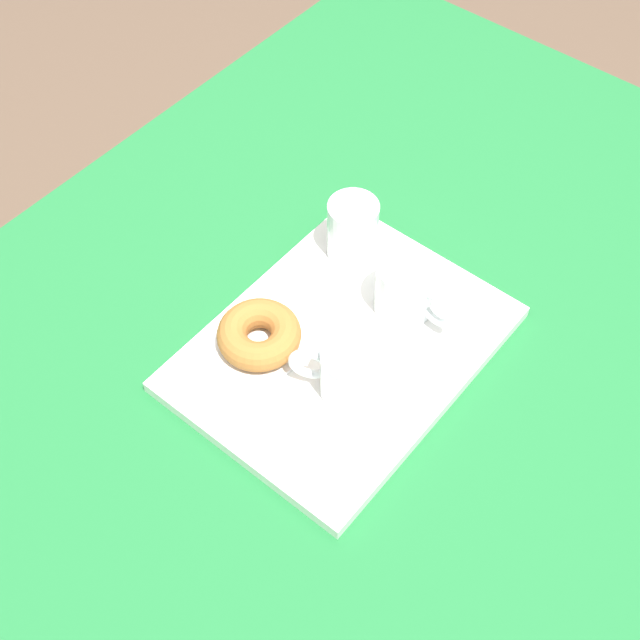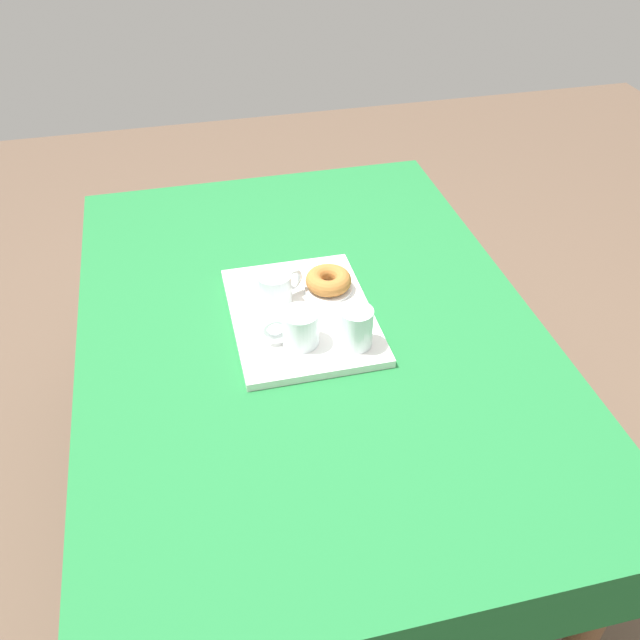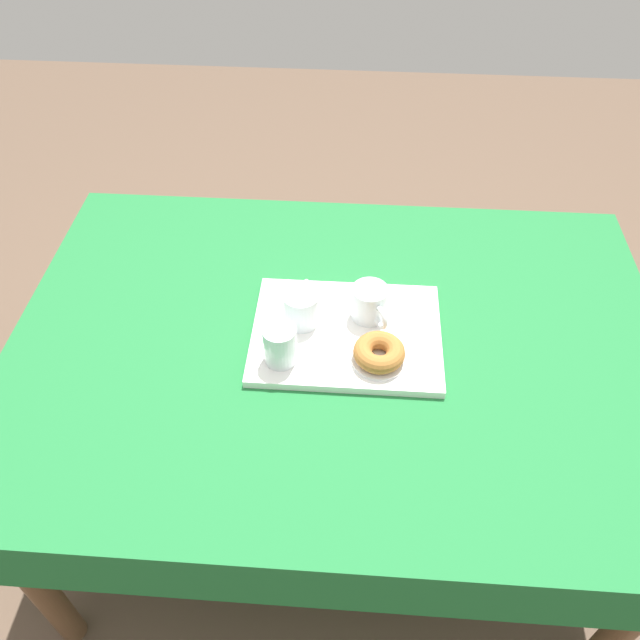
# 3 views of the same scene
# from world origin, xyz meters

# --- Properties ---
(ground_plane) EXTENTS (6.00, 6.00, 0.00)m
(ground_plane) POSITION_xyz_m (0.00, 0.00, 0.00)
(ground_plane) COLOR brown
(dining_table) EXTENTS (1.53, 1.08, 0.73)m
(dining_table) POSITION_xyz_m (0.00, 0.00, 0.65)
(dining_table) COLOR #1E6B33
(dining_table) RESTS_ON ground
(serving_tray) EXTENTS (0.44, 0.33, 0.02)m
(serving_tray) POSITION_xyz_m (-0.02, -0.01, 0.74)
(serving_tray) COLOR white
(serving_tray) RESTS_ON dining_table
(tea_mug_left) EXTENTS (0.09, 0.12, 0.08)m
(tea_mug_left) POSITION_xyz_m (-0.07, -0.07, 0.79)
(tea_mug_left) COLOR white
(tea_mug_left) RESTS_ON serving_tray
(tea_mug_right) EXTENTS (0.08, 0.13, 0.08)m
(tea_mug_right) POSITION_xyz_m (0.09, -0.04, 0.79)
(tea_mug_right) COLOR white
(tea_mug_right) RESTS_ON serving_tray
(water_glass_near) EXTENTS (0.07, 0.07, 0.09)m
(water_glass_near) POSITION_xyz_m (0.12, 0.08, 0.79)
(water_glass_near) COLOR white
(water_glass_near) RESTS_ON serving_tray
(donut_plate_left) EXTENTS (0.12, 0.12, 0.01)m
(donut_plate_left) POSITION_xyz_m (-0.09, 0.07, 0.75)
(donut_plate_left) COLOR white
(donut_plate_left) RESTS_ON serving_tray
(sugar_donut_left) EXTENTS (0.11, 0.11, 0.04)m
(sugar_donut_left) POSITION_xyz_m (-0.09, 0.07, 0.77)
(sugar_donut_left) COLOR #A3662D
(sugar_donut_left) RESTS_ON donut_plate_left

